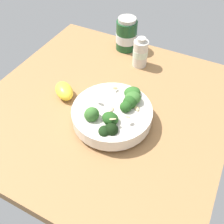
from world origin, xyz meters
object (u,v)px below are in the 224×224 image
object	(u,v)px
bottle_tall	(140,53)
bottle_short	(126,35)
lemon_wedge	(64,91)
bowl_of_broccoli	(113,113)

from	to	relation	value
bottle_tall	bottle_short	size ratio (longest dim) A/B	0.87
lemon_wedge	bottle_short	distance (cm)	33.15
lemon_wedge	bottle_short	xyz separation A→B (cm)	(5.77, 32.46, 3.52)
bowl_of_broccoli	lemon_wedge	size ratio (longest dim) A/B	2.74
bowl_of_broccoli	lemon_wedge	distance (cm)	18.40
lemon_wedge	bottle_tall	xyz separation A→B (cm)	(14.35, 25.15, 2.82)
lemon_wedge	bottle_short	bearing A→B (deg)	79.91
bottle_short	bottle_tall	bearing A→B (deg)	-40.43
lemon_wedge	bottle_tall	size ratio (longest dim) A/B	0.76
bowl_of_broccoli	bottle_tall	bearing A→B (deg)	97.69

